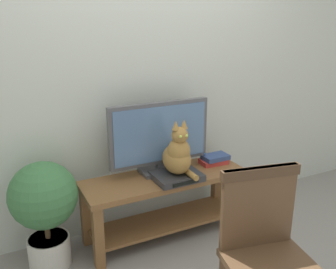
% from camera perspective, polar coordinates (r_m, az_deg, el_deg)
% --- Properties ---
extents(back_wall, '(7.00, 0.12, 2.80)m').
position_cam_1_polar(back_wall, '(2.99, -4.13, 11.69)').
color(back_wall, '#B7BCB2').
rests_on(back_wall, ground).
extents(tv_stand, '(1.31, 0.43, 0.52)m').
position_cam_1_polar(tv_stand, '(2.97, -0.44, -9.32)').
color(tv_stand, brown).
rests_on(tv_stand, ground).
extents(tv, '(0.83, 0.20, 0.57)m').
position_cam_1_polar(tv, '(2.87, -1.28, -0.26)').
color(tv, '#4C4C51').
rests_on(tv, tv_stand).
extents(media_box, '(0.36, 0.29, 0.05)m').
position_cam_1_polar(media_box, '(2.84, 1.33, -6.43)').
color(media_box, '#2D2D30').
rests_on(media_box, tv_stand).
extents(cat, '(0.20, 0.33, 0.43)m').
position_cam_1_polar(cat, '(2.76, 1.53, -3.09)').
color(cat, olive).
rests_on(cat, media_box).
extents(wooden_chair, '(0.54, 0.55, 0.94)m').
position_cam_1_polar(wooden_chair, '(2.14, 15.02, -16.10)').
color(wooden_chair, '#513823').
rests_on(wooden_chair, ground).
extents(book_stack, '(0.24, 0.16, 0.08)m').
position_cam_1_polar(book_stack, '(3.15, 7.19, -3.83)').
color(book_stack, '#B2332D').
rests_on(book_stack, tv_stand).
extents(potted_plant, '(0.47, 0.47, 0.79)m').
position_cam_1_polar(potted_plant, '(2.71, -18.58, -10.31)').
color(potted_plant, beige).
rests_on(potted_plant, ground).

